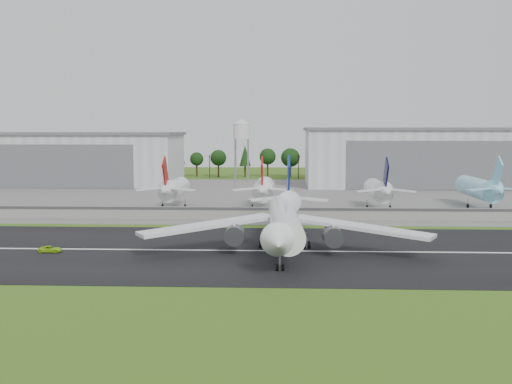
{
  "coord_description": "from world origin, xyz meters",
  "views": [
    {
      "loc": [
        15.8,
        -116.29,
        24.13
      ],
      "look_at": [
        8.51,
        40.0,
        9.0
      ],
      "focal_mm": 45.0,
      "sensor_mm": 36.0,
      "label": 1
    }
  ],
  "objects_px": {
    "parked_jet_skyblue": "(481,189)",
    "parked_jet_red_a": "(173,189)",
    "main_airliner": "(284,228)",
    "parked_jet_navy": "(380,190)",
    "ground_vehicle": "(50,249)",
    "parked_jet_red_b": "(264,189)"
  },
  "relations": [
    {
      "from": "parked_jet_navy",
      "to": "parked_jet_red_b",
      "type": "bearing_deg",
      "value": 179.96
    },
    {
      "from": "main_airliner",
      "to": "parked_jet_skyblue",
      "type": "xyz_separation_m",
      "value": [
        60.0,
        72.03,
        1.46
      ]
    },
    {
      "from": "parked_jet_red_a",
      "to": "parked_jet_skyblue",
      "type": "height_order",
      "value": "parked_jet_skyblue"
    },
    {
      "from": "parked_jet_red_b",
      "to": "parked_jet_navy",
      "type": "relative_size",
      "value": 1.0
    },
    {
      "from": "main_airliner",
      "to": "ground_vehicle",
      "type": "relative_size",
      "value": 12.83
    },
    {
      "from": "main_airliner",
      "to": "parked_jet_navy",
      "type": "distance_m",
      "value": 72.8
    },
    {
      "from": "ground_vehicle",
      "to": "parked_jet_red_a",
      "type": "relative_size",
      "value": 0.15
    },
    {
      "from": "parked_jet_red_b",
      "to": "parked_jet_skyblue",
      "type": "distance_m",
      "value": 66.58
    },
    {
      "from": "main_airliner",
      "to": "parked_jet_red_a",
      "type": "relative_size",
      "value": 1.89
    },
    {
      "from": "parked_jet_skyblue",
      "to": "parked_jet_red_a",
      "type": "bearing_deg",
      "value": -176.94
    },
    {
      "from": "main_airliner",
      "to": "parked_jet_red_b",
      "type": "bearing_deg",
      "value": -86.62
    },
    {
      "from": "main_airliner",
      "to": "parked_jet_red_b",
      "type": "xyz_separation_m",
      "value": [
        -6.39,
        67.02,
        1.43
      ]
    },
    {
      "from": "ground_vehicle",
      "to": "parked_jet_red_b",
      "type": "distance_m",
      "value": 80.84
    },
    {
      "from": "parked_jet_navy",
      "to": "parked_jet_skyblue",
      "type": "relative_size",
      "value": 0.84
    },
    {
      "from": "parked_jet_red_b",
      "to": "parked_jet_navy",
      "type": "bearing_deg",
      "value": -0.04
    },
    {
      "from": "parked_jet_red_a",
      "to": "parked_jet_red_b",
      "type": "xyz_separation_m",
      "value": [
        27.69,
        0.01,
        0.11
      ]
    },
    {
      "from": "main_airliner",
      "to": "ground_vehicle",
      "type": "bearing_deg",
      "value": 1.87
    },
    {
      "from": "ground_vehicle",
      "to": "parked_jet_skyblue",
      "type": "bearing_deg",
      "value": -56.75
    },
    {
      "from": "main_airliner",
      "to": "ground_vehicle",
      "type": "xyz_separation_m",
      "value": [
        -46.09,
        -3.18,
        -4.15
      ]
    },
    {
      "from": "parked_jet_red_b",
      "to": "parked_jet_skyblue",
      "type": "xyz_separation_m",
      "value": [
        66.39,
        5.01,
        0.03
      ]
    },
    {
      "from": "parked_jet_red_a",
      "to": "parked_jet_skyblue",
      "type": "relative_size",
      "value": 0.84
    },
    {
      "from": "parked_jet_red_b",
      "to": "parked_jet_navy",
      "type": "height_order",
      "value": "parked_jet_red_b"
    }
  ]
}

